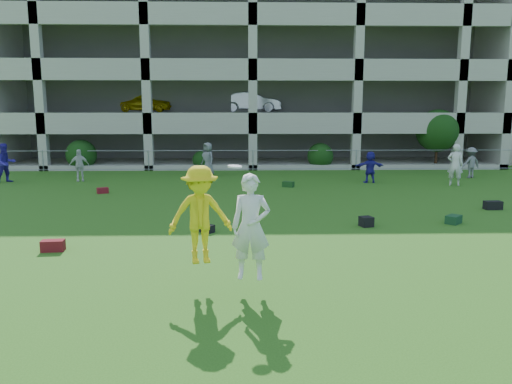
{
  "coord_description": "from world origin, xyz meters",
  "views": [
    {
      "loc": [
        -0.61,
        -9.67,
        3.52
      ],
      "look_at": [
        -0.26,
        3.0,
        1.4
      ],
      "focal_mm": 35.0,
      "sensor_mm": 36.0,
      "label": 1
    }
  ],
  "objects_px": {
    "frisbee_contest": "(215,218)",
    "bystander_a": "(6,163)",
    "bystander_b": "(79,165)",
    "bystander_c": "(208,159)",
    "parking_garage": "(250,74)",
    "bystander_f": "(471,163)",
    "bystander_d": "(370,167)",
    "crate_d": "(366,222)",
    "bystander_e": "(455,165)"
  },
  "relations": [
    {
      "from": "frisbee_contest",
      "to": "bystander_a",
      "type": "bearing_deg",
      "value": 126.19
    },
    {
      "from": "bystander_b",
      "to": "bystander_c",
      "type": "bearing_deg",
      "value": -1.93
    },
    {
      "from": "bystander_b",
      "to": "parking_garage",
      "type": "xyz_separation_m",
      "value": [
        8.6,
        12.84,
        5.23
      ]
    },
    {
      "from": "bystander_f",
      "to": "frisbee_contest",
      "type": "relative_size",
      "value": 0.73
    },
    {
      "from": "bystander_f",
      "to": "frisbee_contest",
      "type": "height_order",
      "value": "frisbee_contest"
    },
    {
      "from": "bystander_d",
      "to": "crate_d",
      "type": "distance_m",
      "value": 9.38
    },
    {
      "from": "bystander_a",
      "to": "crate_d",
      "type": "bearing_deg",
      "value": -76.97
    },
    {
      "from": "bystander_a",
      "to": "frisbee_contest",
      "type": "height_order",
      "value": "frisbee_contest"
    },
    {
      "from": "bystander_a",
      "to": "bystander_f",
      "type": "relative_size",
      "value": 1.2
    },
    {
      "from": "bystander_a",
      "to": "bystander_e",
      "type": "distance_m",
      "value": 21.33
    },
    {
      "from": "crate_d",
      "to": "frisbee_contest",
      "type": "height_order",
      "value": "frisbee_contest"
    },
    {
      "from": "bystander_b",
      "to": "bystander_f",
      "type": "relative_size",
      "value": 1.0
    },
    {
      "from": "bystander_b",
      "to": "bystander_f",
      "type": "xyz_separation_m",
      "value": [
        19.76,
        0.68,
        0.0
      ]
    },
    {
      "from": "bystander_b",
      "to": "parking_garage",
      "type": "distance_m",
      "value": 16.31
    },
    {
      "from": "bystander_d",
      "to": "parking_garage",
      "type": "distance_m",
      "value": 15.69
    },
    {
      "from": "bystander_a",
      "to": "parking_garage",
      "type": "height_order",
      "value": "parking_garage"
    },
    {
      "from": "bystander_e",
      "to": "crate_d",
      "type": "height_order",
      "value": "bystander_e"
    },
    {
      "from": "crate_d",
      "to": "parking_garage",
      "type": "distance_m",
      "value": 23.7
    },
    {
      "from": "bystander_a",
      "to": "bystander_c",
      "type": "bearing_deg",
      "value": -32.31
    },
    {
      "from": "bystander_d",
      "to": "parking_garage",
      "type": "relative_size",
      "value": 0.05
    },
    {
      "from": "bystander_f",
      "to": "crate_d",
      "type": "xyz_separation_m",
      "value": [
        -8.01,
        -10.58,
        -0.64
      ]
    },
    {
      "from": "bystander_a",
      "to": "bystander_c",
      "type": "relative_size",
      "value": 1.06
    },
    {
      "from": "bystander_a",
      "to": "frisbee_contest",
      "type": "distance_m",
      "value": 18.45
    },
    {
      "from": "bystander_a",
      "to": "parking_garage",
      "type": "relative_size",
      "value": 0.06
    },
    {
      "from": "bystander_b",
      "to": "bystander_d",
      "type": "height_order",
      "value": "bystander_b"
    },
    {
      "from": "bystander_e",
      "to": "bystander_f",
      "type": "distance_m",
      "value": 3.14
    },
    {
      "from": "bystander_a",
      "to": "crate_d",
      "type": "height_order",
      "value": "bystander_a"
    },
    {
      "from": "bystander_b",
      "to": "bystander_d",
      "type": "bearing_deg",
      "value": -21.67
    },
    {
      "from": "frisbee_contest",
      "to": "crate_d",
      "type": "bearing_deg",
      "value": 50.94
    },
    {
      "from": "bystander_c",
      "to": "bystander_e",
      "type": "bearing_deg",
      "value": 29.95
    },
    {
      "from": "bystander_a",
      "to": "frisbee_contest",
      "type": "xyz_separation_m",
      "value": [
        10.89,
        -14.89,
        0.51
      ]
    },
    {
      "from": "bystander_e",
      "to": "parking_garage",
      "type": "distance_m",
      "value": 18.07
    },
    {
      "from": "bystander_b",
      "to": "parking_garage",
      "type": "bearing_deg",
      "value": 37.98
    },
    {
      "from": "bystander_c",
      "to": "bystander_f",
      "type": "distance_m",
      "value": 13.63
    },
    {
      "from": "bystander_a",
      "to": "bystander_d",
      "type": "height_order",
      "value": "bystander_a"
    },
    {
      "from": "bystander_b",
      "to": "frisbee_contest",
      "type": "distance_m",
      "value": 16.92
    },
    {
      "from": "bystander_b",
      "to": "crate_d",
      "type": "relative_size",
      "value": 4.49
    },
    {
      "from": "bystander_f",
      "to": "crate_d",
      "type": "bearing_deg",
      "value": 37.65
    },
    {
      "from": "bystander_a",
      "to": "bystander_e",
      "type": "height_order",
      "value": "bystander_e"
    },
    {
      "from": "bystander_b",
      "to": "bystander_f",
      "type": "height_order",
      "value": "same"
    },
    {
      "from": "bystander_d",
      "to": "bystander_f",
      "type": "xyz_separation_m",
      "value": [
        5.61,
        1.54,
        0.03
      ]
    },
    {
      "from": "bystander_d",
      "to": "crate_d",
      "type": "xyz_separation_m",
      "value": [
        -2.4,
        -9.04,
        -0.61
      ]
    },
    {
      "from": "crate_d",
      "to": "frisbee_contest",
      "type": "distance_m",
      "value": 6.9
    },
    {
      "from": "bystander_a",
      "to": "bystander_c",
      "type": "height_order",
      "value": "bystander_a"
    },
    {
      "from": "bystander_e",
      "to": "bystander_d",
      "type": "bearing_deg",
      "value": 9.47
    },
    {
      "from": "bystander_e",
      "to": "frisbee_contest",
      "type": "bearing_deg",
      "value": 76.17
    },
    {
      "from": "bystander_e",
      "to": "frisbee_contest",
      "type": "relative_size",
      "value": 0.89
    },
    {
      "from": "bystander_d",
      "to": "crate_d",
      "type": "bearing_deg",
      "value": 71.93
    },
    {
      "from": "bystander_f",
      "to": "frisbee_contest",
      "type": "bearing_deg",
      "value": 36.99
    },
    {
      "from": "bystander_f",
      "to": "parking_garage",
      "type": "xyz_separation_m",
      "value": [
        -11.16,
        12.16,
        5.23
      ]
    }
  ]
}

